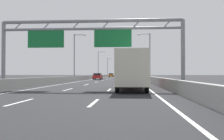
{
  "coord_description": "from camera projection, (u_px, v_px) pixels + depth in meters",
  "views": [
    {
      "loc": [
        3.46,
        1.37,
        1.39
      ],
      "look_at": [
        -0.1,
        51.44,
        2.15
      ],
      "focal_mm": 37.9,
      "sensor_mm": 36.0,
      "label": 1
    }
  ],
  "objects": [
    {
      "name": "ground_plane",
      "position": [
        120.0,
        77.0,
        98.59
      ],
      "size": [
        260.0,
        260.0,
        0.0
      ],
      "primitive_type": "plane",
      "color": "#262628"
    },
    {
      "name": "lane_dash_left_1",
      "position": [
        20.0,
        102.0,
        11.45
      ],
      "size": [
        0.16,
        3.0,
        0.01
      ],
      "primitive_type": "cube",
      "color": "white",
      "rests_on": "ground_plane"
    },
    {
      "name": "lane_dash_left_2",
      "position": [
        68.0,
        90.0,
        20.43
      ],
      "size": [
        0.16,
        3.0,
        0.01
      ],
      "primitive_type": "cube",
      "color": "white",
      "rests_on": "ground_plane"
    },
    {
      "name": "lane_dash_left_3",
      "position": [
        86.0,
        85.0,
        29.4
      ],
      "size": [
        0.16,
        3.0,
        0.01
      ],
      "primitive_type": "cube",
      "color": "white",
      "rests_on": "ground_plane"
    },
    {
      "name": "lane_dash_left_4",
      "position": [
        96.0,
        82.0,
        38.38
      ],
      "size": [
        0.16,
        3.0,
        0.01
      ],
      "primitive_type": "cube",
      "color": "white",
      "rests_on": "ground_plane"
    },
    {
      "name": "lane_dash_left_5",
      "position": [
        103.0,
        80.0,
        47.36
      ],
      "size": [
        0.16,
        3.0,
        0.01
      ],
      "primitive_type": "cube",
      "color": "white",
      "rests_on": "ground_plane"
    },
    {
      "name": "lane_dash_left_6",
      "position": [
        107.0,
        79.0,
        56.33
      ],
      "size": [
        0.16,
        3.0,
        0.01
      ],
      "primitive_type": "cube",
      "color": "white",
      "rests_on": "ground_plane"
    },
    {
      "name": "lane_dash_left_7",
      "position": [
        110.0,
        79.0,
        65.31
      ],
      "size": [
        0.16,
        3.0,
        0.01
      ],
      "primitive_type": "cube",
      "color": "white",
      "rests_on": "ground_plane"
    },
    {
      "name": "lane_dash_left_8",
      "position": [
        112.0,
        78.0,
        74.29
      ],
      "size": [
        0.16,
        3.0,
        0.01
      ],
      "primitive_type": "cube",
      "color": "white",
      "rests_on": "ground_plane"
    },
    {
      "name": "lane_dash_left_9",
      "position": [
        114.0,
        78.0,
        83.26
      ],
      "size": [
        0.16,
        3.0,
        0.01
      ],
      "primitive_type": "cube",
      "color": "white",
      "rests_on": "ground_plane"
    },
    {
      "name": "lane_dash_left_10",
      "position": [
        115.0,
        77.0,
        92.24
      ],
      "size": [
        0.16,
        3.0,
        0.01
      ],
      "primitive_type": "cube",
      "color": "white",
      "rests_on": "ground_plane"
    },
    {
      "name": "lane_dash_left_11",
      "position": [
        116.0,
        77.0,
        101.22
      ],
      "size": [
        0.16,
        3.0,
        0.01
      ],
      "primitive_type": "cube",
      "color": "white",
      "rests_on": "ground_plane"
    },
    {
      "name": "lane_dash_left_12",
      "position": [
        117.0,
        77.0,
        110.19
      ],
      "size": [
        0.16,
        3.0,
        0.01
      ],
      "primitive_type": "cube",
      "color": "white",
      "rests_on": "ground_plane"
    },
    {
      "name": "lane_dash_left_13",
      "position": [
        118.0,
        76.0,
        119.17
      ],
      "size": [
        0.16,
        3.0,
        0.01
      ],
      "primitive_type": "cube",
      "color": "white",
      "rests_on": "ground_plane"
    },
    {
      "name": "lane_dash_left_14",
      "position": [
        119.0,
        76.0,
        128.14
      ],
      "size": [
        0.16,
        3.0,
        0.01
      ],
      "primitive_type": "cube",
      "color": "white",
      "rests_on": "ground_plane"
    },
    {
      "name": "lane_dash_left_15",
      "position": [
        120.0,
        76.0,
        137.12
      ],
      "size": [
        0.16,
        3.0,
        0.01
      ],
      "primitive_type": "cube",
      "color": "white",
      "rests_on": "ground_plane"
    },
    {
      "name": "lane_dash_left_16",
      "position": [
        120.0,
        76.0,
        146.1
      ],
      "size": [
        0.16,
        3.0,
        0.01
      ],
      "primitive_type": "cube",
      "color": "white",
      "rests_on": "ground_plane"
    },
    {
      "name": "lane_dash_left_17",
      "position": [
        121.0,
        76.0,
        155.07
      ],
      "size": [
        0.16,
        3.0,
        0.01
      ],
      "primitive_type": "cube",
      "color": "white",
      "rests_on": "ground_plane"
    },
    {
      "name": "lane_dash_right_1",
      "position": [
        94.0,
        103.0,
        11.2
      ],
      "size": [
        0.16,
        3.0,
        0.01
      ],
      "primitive_type": "cube",
      "color": "white",
      "rests_on": "ground_plane"
    },
    {
      "name": "lane_dash_right_2",
      "position": [
        109.0,
        90.0,
        20.17
      ],
      "size": [
        0.16,
        3.0,
        0.01
      ],
      "primitive_type": "cube",
      "color": "white",
      "rests_on": "ground_plane"
    },
    {
      "name": "lane_dash_right_3",
      "position": [
        115.0,
        85.0,
        29.15
      ],
      "size": [
        0.16,
        3.0,
        0.01
      ],
      "primitive_type": "cube",
      "color": "white",
      "rests_on": "ground_plane"
    },
    {
      "name": "lane_dash_right_4",
      "position": [
        118.0,
        82.0,
        38.13
      ],
      "size": [
        0.16,
        3.0,
        0.01
      ],
      "primitive_type": "cube",
      "color": "white",
      "rests_on": "ground_plane"
    },
    {
      "name": "lane_dash_right_5",
      "position": [
        120.0,
        81.0,
        47.1
      ],
      "size": [
        0.16,
        3.0,
        0.01
      ],
      "primitive_type": "cube",
      "color": "white",
      "rests_on": "ground_plane"
    },
    {
      "name": "lane_dash_right_6",
      "position": [
        122.0,
        79.0,
        56.08
      ],
      "size": [
        0.16,
        3.0,
        0.01
      ],
      "primitive_type": "cube",
      "color": "white",
      "rests_on": "ground_plane"
    },
    {
      "name": "lane_dash_right_7",
      "position": [
        123.0,
        79.0,
        65.05
      ],
      "size": [
        0.16,
        3.0,
        0.01
      ],
      "primitive_type": "cube",
      "color": "white",
      "rests_on": "ground_plane"
    },
    {
      "name": "lane_dash_right_8",
      "position": [
        123.0,
        78.0,
        74.03
      ],
      "size": [
        0.16,
        3.0,
        0.01
      ],
      "primitive_type": "cube",
      "color": "white",
      "rests_on": "ground_plane"
    },
    {
      "name": "lane_dash_right_9",
      "position": [
        124.0,
        78.0,
        83.01
      ],
      "size": [
        0.16,
        3.0,
        0.01
      ],
      "primitive_type": "cube",
      "color": "white",
      "rests_on": "ground_plane"
    },
    {
      "name": "lane_dash_right_10",
      "position": [
        124.0,
        77.0,
        91.98
      ],
      "size": [
        0.16,
        3.0,
        0.01
      ],
      "primitive_type": "cube",
      "color": "white",
      "rests_on": "ground_plane"
    },
    {
      "name": "lane_dash_right_11",
      "position": [
        125.0,
        77.0,
        100.96
      ],
      "size": [
        0.16,
        3.0,
        0.01
      ],
      "primitive_type": "cube",
      "color": "white",
      "rests_on": "ground_plane"
    },
    {
      "name": "lane_dash_right_12",
      "position": [
        125.0,
        77.0,
        109.94
      ],
      "size": [
        0.16,
        3.0,
        0.01
      ],
      "primitive_type": "cube",
      "color": "white",
      "rests_on": "ground_plane"
    },
    {
      "name": "lane_dash_right_13",
      "position": [
        125.0,
        76.0,
        118.91
      ],
      "size": [
        0.16,
        3.0,
        0.01
      ],
      "primitive_type": "cube",
      "color": "white",
      "rests_on": "ground_plane"
    },
    {
      "name": "lane_dash_right_14",
      "position": [
        126.0,
        76.0,
        127.89
      ],
      "size": [
        0.16,
        3.0,
        0.01
      ],
      "primitive_type": "cube",
      "color": "white",
      "rests_on": "ground_plane"
    },
    {
      "name": "lane_dash_right_15",
      "position": [
        126.0,
        76.0,
        136.87
      ],
      "size": [
        0.16,
        3.0,
        0.01
      ],
      "primitive_type": "cube",
      "color": "white",
      "rests_on": "ground_plane"
    },
    {
      "name": "lane_dash_right_16",
      "position": [
        126.0,
        76.0,
        145.84
      ],
      "size": [
        0.16,
        3.0,
        0.01
      ],
      "primitive_type": "cube",
      "color": "white",
      "rests_on": "ground_plane"
    },
    {
      "name": "lane_dash_right_17",
      "position": [
        126.0,
        76.0,
        154.82
      ],
      "size": [
        0.16,
        3.0,
        0.01
      ],
      "primitive_type": "cube",
      "color": "white",
      "rests_on": "ground_plane"
    },
    {
      "name": "edge_line_left",
      "position": [
        105.0,
        77.0,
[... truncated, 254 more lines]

